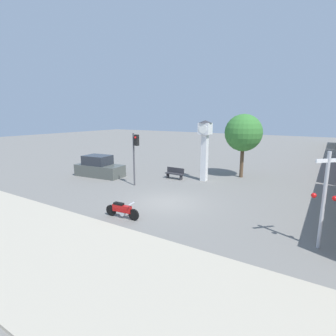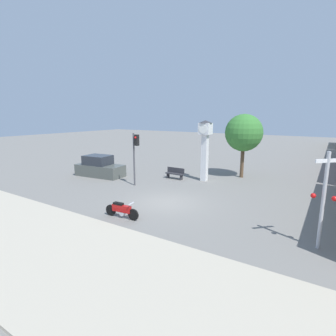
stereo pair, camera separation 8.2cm
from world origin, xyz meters
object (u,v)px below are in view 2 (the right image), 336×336
clock_tower (205,142)px  traffic_light (135,150)px  motorcycle (122,210)px  street_tree (244,133)px  parked_car (100,167)px  railroad_crossing_signal (324,197)px  bench (175,173)px

clock_tower → traffic_light: size_ratio=1.23×
clock_tower → traffic_light: clock_tower is taller
motorcycle → traffic_light: 6.69m
traffic_light → street_tree: 9.12m
street_tree → parked_car: size_ratio=1.22×
railroad_crossing_signal → street_tree: 12.25m
motorcycle → clock_tower: clock_tower is taller
motorcycle → street_tree: size_ratio=0.38×
clock_tower → street_tree: size_ratio=0.91×
motorcycle → street_tree: street_tree is taller
clock_tower → street_tree: 3.60m
motorcycle → parked_car: bearing=137.5°
traffic_light → bench: traffic_light is taller
street_tree → traffic_light: bearing=-130.3°
traffic_light → bench: 4.28m
traffic_light → parked_car: traffic_light is taller
motorcycle → street_tree: bearing=73.0°
traffic_light → bench: size_ratio=2.45×
railroad_crossing_signal → bench: railroad_crossing_signal is taller
railroad_crossing_signal → bench: 12.88m
bench → motorcycle: bearing=-77.0°
motorcycle → traffic_light: size_ratio=0.51×
clock_tower → railroad_crossing_signal: bearing=-42.0°
railroad_crossing_signal → parked_car: size_ratio=0.89×
clock_tower → railroad_crossing_signal: 11.42m
parked_car → bench: bearing=17.2°
motorcycle → clock_tower: 9.82m
traffic_light → motorcycle: bearing=-57.5°
railroad_crossing_signal → clock_tower: bearing=138.0°
clock_tower → street_tree: bearing=51.8°
motorcycle → bench: bearing=97.5°
traffic_light → railroad_crossing_signal: traffic_light is taller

